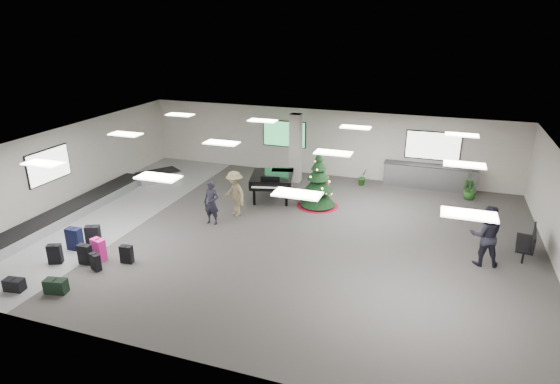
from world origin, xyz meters
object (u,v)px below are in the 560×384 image
(bench, at_px, (529,241))
(traveler_b, at_px, (235,194))
(baggage_carousel, at_px, (95,201))
(traveler_a, at_px, (211,203))
(service_counter, at_px, (429,177))
(grand_piano, at_px, (272,179))
(pink_suitcase, at_px, (99,250))
(potted_plant_right, at_px, (470,189))
(potted_plant_left, at_px, (363,177))
(christmas_tree, at_px, (318,187))
(traveler_bench, at_px, (486,236))

(bench, relative_size, traveler_b, 0.87)
(baggage_carousel, bearing_deg, traveler_a, 0.09)
(service_counter, distance_m, grand_piano, 7.22)
(service_counter, height_order, traveler_a, traveler_a)
(pink_suitcase, xyz_separation_m, grand_piano, (3.38, 6.81, 0.53))
(grand_piano, distance_m, potted_plant_right, 8.40)
(traveler_b, bearing_deg, potted_plant_right, 62.12)
(traveler_a, bearing_deg, potted_plant_left, 56.38)
(grand_piano, height_order, traveler_b, traveler_b)
(christmas_tree, height_order, traveler_a, christmas_tree)
(potted_plant_left, bearing_deg, traveler_bench, -52.13)
(bench, relative_size, traveler_a, 0.94)
(service_counter, relative_size, potted_plant_right, 4.49)
(traveler_b, relative_size, potted_plant_right, 2.00)
(traveler_b, bearing_deg, traveler_bench, 26.54)
(potted_plant_left, bearing_deg, traveler_b, -128.56)
(pink_suitcase, relative_size, christmas_tree, 0.30)
(potted_plant_left, bearing_deg, bench, -39.55)
(pink_suitcase, relative_size, grand_piano, 0.29)
(christmas_tree, relative_size, grand_piano, 0.97)
(potted_plant_right, bearing_deg, service_counter, 151.91)
(traveler_b, xyz_separation_m, potted_plant_left, (4.09, 5.13, -0.51))
(baggage_carousel, relative_size, bench, 6.20)
(service_counter, xyz_separation_m, traveler_bench, (1.89, -6.75, 0.44))
(bench, xyz_separation_m, traveler_bench, (-1.40, -1.05, 0.44))
(traveler_a, distance_m, traveler_b, 1.12)
(bench, height_order, traveler_bench, traveler_bench)
(pink_suitcase, relative_size, traveler_bench, 0.38)
(traveler_b, bearing_deg, potted_plant_left, 84.57)
(service_counter, xyz_separation_m, potted_plant_left, (-2.90, -0.59, -0.15))
(grand_piano, bearing_deg, potted_plant_right, 4.74)
(baggage_carousel, distance_m, christmas_tree, 9.17)
(christmas_tree, bearing_deg, traveler_a, -137.90)
(service_counter, bearing_deg, baggage_carousel, -152.33)
(grand_piano, relative_size, potted_plant_right, 2.80)
(potted_plant_right, bearing_deg, bench, -71.58)
(service_counter, bearing_deg, traveler_a, -138.09)
(baggage_carousel, xyz_separation_m, service_counter, (12.84, 6.73, 0.33))
(traveler_a, bearing_deg, christmas_tree, 45.28)
(potted_plant_left, bearing_deg, christmas_tree, -112.29)
(bench, distance_m, traveler_bench, 1.81)
(christmas_tree, relative_size, bench, 1.56)
(potted_plant_right, bearing_deg, traveler_bench, -88.10)
(pink_suitcase, height_order, christmas_tree, christmas_tree)
(traveler_a, height_order, traveler_b, traveler_b)
(potted_plant_left, distance_m, potted_plant_right, 4.61)
(traveler_b, relative_size, traveler_bench, 0.92)
(traveler_a, height_order, potted_plant_right, traveler_a)
(pink_suitcase, relative_size, traveler_b, 0.41)
(grand_piano, relative_size, traveler_b, 1.40)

